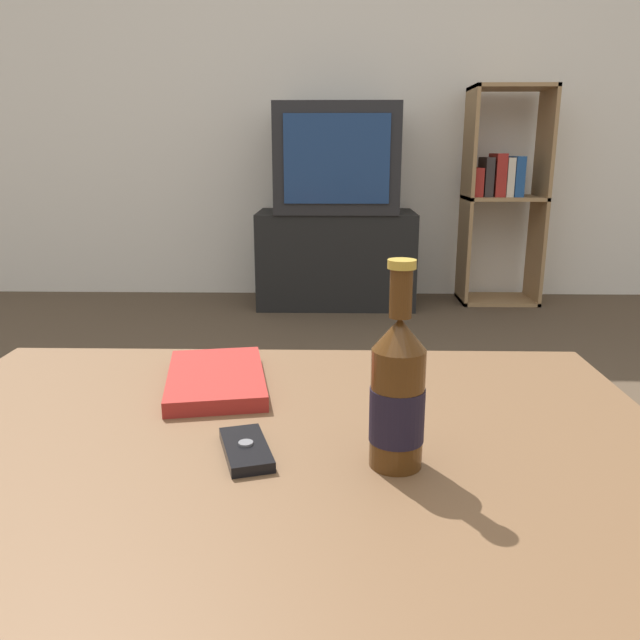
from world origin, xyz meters
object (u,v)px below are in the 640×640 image
object	(u,v)px
beer_bottle	(397,394)
table_book	(216,379)
television	(337,159)
bookshelf	(502,191)
cell_phone	(246,449)
tv_stand	(336,258)

from	to	relation	value
beer_bottle	table_book	distance (m)	0.38
television	bookshelf	world-z (taller)	bookshelf
television	cell_phone	world-z (taller)	television
beer_bottle	table_book	xyz separation A→B (m)	(-0.27, 0.26, -0.08)
tv_stand	beer_bottle	xyz separation A→B (m)	(0.07, -2.80, 0.30)
tv_stand	cell_phone	distance (m)	2.79
beer_bottle	tv_stand	bearing A→B (deg)	91.34
cell_phone	table_book	world-z (taller)	table_book
bookshelf	television	bearing A→B (deg)	-174.60
bookshelf	beer_bottle	bearing A→B (deg)	-106.58
tv_stand	cell_phone	xyz separation A→B (m)	(-0.12, -2.78, 0.22)
beer_bottle	table_book	size ratio (longest dim) A/B	0.93
television	table_book	bearing A→B (deg)	-94.50
tv_stand	beer_bottle	world-z (taller)	beer_bottle
table_book	tv_stand	bearing A→B (deg)	75.05
tv_stand	bookshelf	xyz separation A→B (m)	(0.92, 0.08, 0.37)
television	beer_bottle	xyz separation A→B (m)	(0.07, -2.80, -0.24)
tv_stand	television	world-z (taller)	television
bookshelf	cell_phone	world-z (taller)	bookshelf
tv_stand	table_book	bearing A→B (deg)	-94.49
bookshelf	tv_stand	bearing A→B (deg)	-174.84
table_book	cell_phone	bearing A→B (deg)	-81.55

